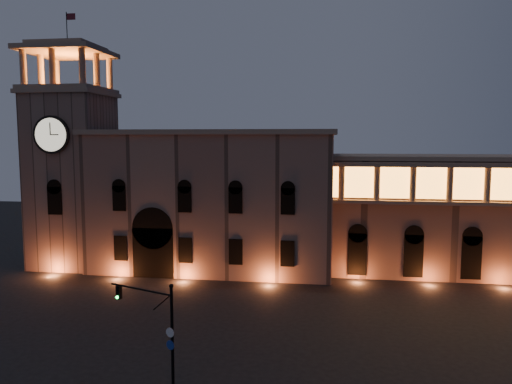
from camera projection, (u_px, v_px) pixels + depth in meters
ground at (179, 333)px, 42.61m from camera, size 160.00×160.00×0.00m
government_building at (213, 200)px, 63.54m from camera, size 30.80×12.80×17.60m
clock_tower at (72, 170)px, 64.81m from camera, size 9.80×9.80×32.40m
colonnade_wing at (489, 214)px, 60.84m from camera, size 40.60×11.50×14.50m
traffic_light at (161, 335)px, 32.14m from camera, size 5.12×2.26×7.50m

